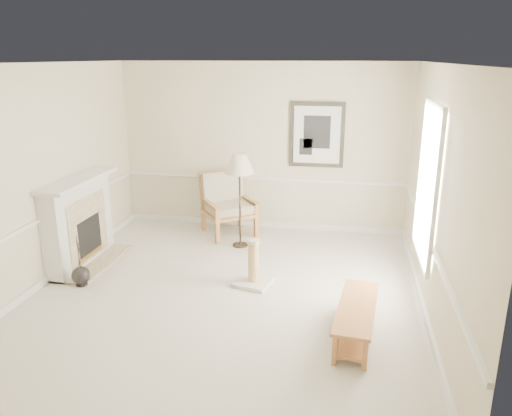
{
  "coord_description": "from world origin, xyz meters",
  "views": [
    {
      "loc": [
        1.48,
        -5.75,
        2.98
      ],
      "look_at": [
        0.28,
        0.7,
        0.97
      ],
      "focal_mm": 35.0,
      "sensor_mm": 36.0,
      "label": 1
    }
  ],
  "objects_px": {
    "floor_lamp": "(240,166)",
    "bench": "(356,316)",
    "floor_vase": "(81,276)",
    "armchair": "(227,201)",
    "scratching_post": "(253,270)"
  },
  "relations": [
    {
      "from": "bench",
      "to": "scratching_post",
      "type": "xyz_separation_m",
      "value": [
        -1.36,
        1.09,
        -0.05
      ]
    },
    {
      "from": "armchair",
      "to": "floor_lamp",
      "type": "bearing_deg",
      "value": -93.67
    },
    {
      "from": "floor_vase",
      "to": "armchair",
      "type": "height_order",
      "value": "armchair"
    },
    {
      "from": "armchair",
      "to": "bench",
      "type": "distance_m",
      "value": 3.8
    },
    {
      "from": "floor_vase",
      "to": "bench",
      "type": "height_order",
      "value": "floor_vase"
    },
    {
      "from": "bench",
      "to": "scratching_post",
      "type": "height_order",
      "value": "scratching_post"
    },
    {
      "from": "floor_vase",
      "to": "bench",
      "type": "distance_m",
      "value": 3.7
    },
    {
      "from": "armchair",
      "to": "scratching_post",
      "type": "xyz_separation_m",
      "value": [
        0.85,
        -1.99,
        -0.36
      ]
    },
    {
      "from": "floor_lamp",
      "to": "armchair",
      "type": "bearing_deg",
      "value": 121.26
    },
    {
      "from": "armchair",
      "to": "bench",
      "type": "bearing_deg",
      "value": -89.24
    },
    {
      "from": "floor_lamp",
      "to": "bench",
      "type": "height_order",
      "value": "floor_lamp"
    },
    {
      "from": "bench",
      "to": "floor_lamp",
      "type": "bearing_deg",
      "value": 126.73
    },
    {
      "from": "armchair",
      "to": "bench",
      "type": "height_order",
      "value": "armchair"
    },
    {
      "from": "bench",
      "to": "scratching_post",
      "type": "bearing_deg",
      "value": 141.24
    },
    {
      "from": "floor_lamp",
      "to": "bench",
      "type": "bearing_deg",
      "value": -53.27
    }
  ]
}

